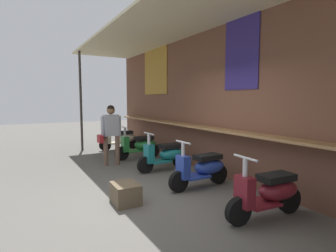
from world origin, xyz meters
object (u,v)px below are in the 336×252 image
scooter_maroon (270,192)px  scooter_blue (203,168)px  shopper_with_handbag (111,129)px  merchandise_crate (126,193)px  scooter_teal (166,155)px  scooter_green (140,145)px  scooter_cream (121,139)px

scooter_maroon → scooter_blue: bearing=-85.8°
shopper_with_handbag → merchandise_crate: bearing=-15.3°
scooter_teal → shopper_with_handbag: bearing=-50.8°
scooter_green → scooter_teal: same height
scooter_blue → shopper_with_handbag: bearing=-70.7°
scooter_cream → merchandise_crate: scooter_cream is taller
merchandise_crate → scooter_maroon: bearing=46.2°
scooter_teal → scooter_cream: bearing=-91.8°
scooter_cream → scooter_blue: size_ratio=1.00×
scooter_cream → shopper_with_handbag: shopper_with_handbag is taller
scooter_maroon → merchandise_crate: bearing=-39.5°
scooter_green → scooter_teal: size_ratio=1.00×
scooter_blue → scooter_cream: bearing=-91.6°
scooter_blue → scooter_maroon: bearing=88.4°
shopper_with_handbag → merchandise_crate: 2.90m
scooter_green → scooter_teal: 1.58m
scooter_blue → scooter_maroon: size_ratio=1.00×
scooter_green → scooter_blue: (3.07, -0.00, 0.00)m
merchandise_crate → shopper_with_handbag: bearing=167.0°
scooter_teal → merchandise_crate: size_ratio=2.70×
scooter_green → scooter_teal: bearing=90.1°
scooter_teal → scooter_maroon: 3.12m
scooter_teal → scooter_blue: size_ratio=1.00×
scooter_teal → scooter_maroon: size_ratio=1.00×
merchandise_crate → scooter_teal: bearing=132.9°
scooter_cream → scooter_green: bearing=92.5°
scooter_blue → merchandise_crate: size_ratio=2.70×
scooter_green → scooter_maroon: size_ratio=1.00×
shopper_with_handbag → merchandise_crate: shopper_with_handbag is taller
scooter_blue → merchandise_crate: (0.04, -1.65, -0.22)m
scooter_blue → merchandise_crate: 1.67m
shopper_with_handbag → scooter_maroon: bearing=11.1°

